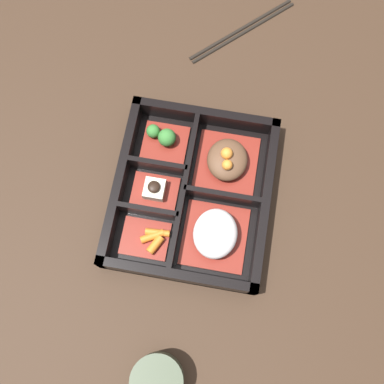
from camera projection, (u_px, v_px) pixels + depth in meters
The scene contains 10 objects.
ground_plane at pixel (192, 196), 0.75m from camera, with size 3.00×3.00×0.00m, color #382619.
bento_base at pixel (192, 195), 0.74m from camera, with size 0.29×0.25×0.01m.
bento_rim at pixel (190, 192), 0.73m from camera, with size 0.29×0.25×0.05m.
bowl_stew at pixel (227, 161), 0.74m from camera, with size 0.11×0.10×0.05m.
bowl_rice at pixel (215, 234), 0.70m from camera, with size 0.11×0.10×0.05m.
bowl_greens at pixel (164, 139), 0.75m from camera, with size 0.07×0.08×0.04m.
bowl_tofu at pixel (155, 190), 0.73m from camera, with size 0.06×0.08×0.03m.
bowl_carrots at pixel (149, 238), 0.71m from camera, with size 0.06×0.08×0.02m.
tea_cup at pixel (158, 380), 0.64m from camera, with size 0.08×0.08×0.05m.
chopsticks at pixel (242, 30), 0.84m from camera, with size 0.17×0.18×0.01m.
Camera 1 is at (0.20, 0.04, 0.72)m, focal length 42.00 mm.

